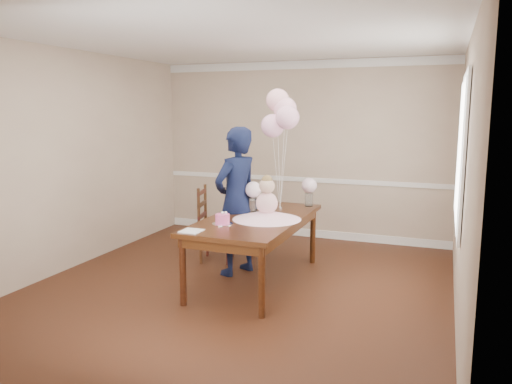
% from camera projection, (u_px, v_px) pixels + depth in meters
% --- Properties ---
extents(floor, '(4.50, 5.00, 0.00)m').
position_uv_depth(floor, '(239.00, 288.00, 5.57)').
color(floor, black).
rests_on(floor, ground).
extents(ceiling, '(4.50, 5.00, 0.02)m').
position_uv_depth(ceiling, '(237.00, 37.00, 5.13)').
color(ceiling, silver).
rests_on(ceiling, wall_back).
extents(wall_back, '(4.50, 0.02, 2.70)m').
position_uv_depth(wall_back, '(301.00, 150.00, 7.66)').
color(wall_back, tan).
rests_on(wall_back, floor).
extents(wall_front, '(4.50, 0.02, 2.70)m').
position_uv_depth(wall_front, '(79.00, 211.00, 3.05)').
color(wall_front, tan).
rests_on(wall_front, floor).
extents(wall_left, '(0.02, 5.00, 2.70)m').
position_uv_depth(wall_left, '(70.00, 160.00, 6.14)').
color(wall_left, tan).
rests_on(wall_left, floor).
extents(wall_right, '(0.02, 5.00, 2.70)m').
position_uv_depth(wall_right, '(464.00, 178.00, 4.56)').
color(wall_right, tan).
rests_on(wall_right, floor).
extents(chair_rail_trim, '(4.50, 0.02, 0.07)m').
position_uv_depth(chair_rail_trim, '(301.00, 179.00, 7.72)').
color(chair_rail_trim, white).
rests_on(chair_rail_trim, wall_back).
extents(crown_molding, '(4.50, 0.02, 0.12)m').
position_uv_depth(crown_molding, '(302.00, 65.00, 7.44)').
color(crown_molding, silver).
rests_on(crown_molding, wall_back).
extents(baseboard_trim, '(4.50, 0.02, 0.12)m').
position_uv_depth(baseboard_trim, '(300.00, 232.00, 7.86)').
color(baseboard_trim, white).
rests_on(baseboard_trim, floor).
extents(window_frame, '(0.02, 1.66, 1.56)m').
position_uv_depth(window_frame, '(462.00, 152.00, 5.00)').
color(window_frame, white).
rests_on(window_frame, wall_right).
extents(window_blinds, '(0.01, 1.50, 1.40)m').
position_uv_depth(window_blinds, '(460.00, 152.00, 5.00)').
color(window_blinds, silver).
rests_on(window_blinds, wall_right).
extents(dining_table_top, '(1.03, 2.04, 0.05)m').
position_uv_depth(dining_table_top, '(256.00, 219.00, 5.66)').
color(dining_table_top, black).
rests_on(dining_table_top, table_leg_fl).
extents(table_apron, '(0.93, 1.93, 0.10)m').
position_uv_depth(table_apron, '(256.00, 226.00, 5.67)').
color(table_apron, black).
rests_on(table_apron, table_leg_fl).
extents(table_leg_fl, '(0.07, 0.07, 0.71)m').
position_uv_depth(table_leg_fl, '(183.00, 272.00, 5.02)').
color(table_leg_fl, black).
rests_on(table_leg_fl, floor).
extents(table_leg_fr, '(0.07, 0.07, 0.71)m').
position_uv_depth(table_leg_fr, '(262.00, 282.00, 4.71)').
color(table_leg_fr, black).
rests_on(table_leg_fr, floor).
extents(table_leg_bl, '(0.07, 0.07, 0.71)m').
position_uv_depth(table_leg_bl, '(252.00, 230.00, 6.73)').
color(table_leg_bl, black).
rests_on(table_leg_bl, floor).
extents(table_leg_br, '(0.07, 0.07, 0.71)m').
position_uv_depth(table_leg_br, '(313.00, 236.00, 6.43)').
color(table_leg_br, black).
rests_on(table_leg_br, floor).
extents(baby_skirt, '(0.78, 0.78, 0.10)m').
position_uv_depth(baby_skirt, '(267.00, 215.00, 5.55)').
color(baby_skirt, '#FFBBD4').
rests_on(baby_skirt, dining_table_top).
extents(baby_torso, '(0.24, 0.24, 0.24)m').
position_uv_depth(baby_torso, '(267.00, 203.00, 5.53)').
color(baby_torso, pink).
rests_on(baby_torso, baby_skirt).
extents(baby_head, '(0.17, 0.17, 0.17)m').
position_uv_depth(baby_head, '(267.00, 186.00, 5.50)').
color(baby_head, '#D0AA8F').
rests_on(baby_head, baby_torso).
extents(baby_hair, '(0.12, 0.12, 0.12)m').
position_uv_depth(baby_hair, '(267.00, 180.00, 5.49)').
color(baby_hair, brown).
rests_on(baby_hair, baby_head).
extents(cake_platter, '(0.23, 0.23, 0.01)m').
position_uv_depth(cake_platter, '(222.00, 224.00, 5.31)').
color(cake_platter, white).
rests_on(cake_platter, dining_table_top).
extents(birthday_cake, '(0.15, 0.15, 0.10)m').
position_uv_depth(birthday_cake, '(222.00, 219.00, 5.30)').
color(birthday_cake, '#DB458A').
rests_on(birthday_cake, cake_platter).
extents(cake_flower_a, '(0.03, 0.03, 0.03)m').
position_uv_depth(cake_flower_a, '(222.00, 213.00, 5.29)').
color(cake_flower_a, white).
rests_on(cake_flower_a, birthday_cake).
extents(cake_flower_b, '(0.03, 0.03, 0.03)m').
position_uv_depth(cake_flower_b, '(226.00, 213.00, 5.30)').
color(cake_flower_b, white).
rests_on(cake_flower_b, birthday_cake).
extents(rose_vase_near, '(0.10, 0.10, 0.16)m').
position_uv_depth(rose_vase_near, '(253.00, 205.00, 5.98)').
color(rose_vase_near, silver).
rests_on(rose_vase_near, dining_table_top).
extents(roses_near, '(0.19, 0.19, 0.19)m').
position_uv_depth(roses_near, '(253.00, 190.00, 5.95)').
color(roses_near, silver).
rests_on(roses_near, rose_vase_near).
extents(rose_vase_far, '(0.10, 0.10, 0.16)m').
position_uv_depth(rose_vase_far, '(309.00, 200.00, 6.30)').
color(rose_vase_far, silver).
rests_on(rose_vase_far, dining_table_top).
extents(roses_far, '(0.19, 0.19, 0.19)m').
position_uv_depth(roses_far, '(309.00, 186.00, 6.27)').
color(roses_far, beige).
rests_on(roses_far, rose_vase_far).
extents(napkin, '(0.20, 0.20, 0.01)m').
position_uv_depth(napkin, '(192.00, 231.00, 4.99)').
color(napkin, silver).
rests_on(napkin, dining_table_top).
extents(balloon_weight, '(0.04, 0.04, 0.02)m').
position_uv_depth(balloon_weight, '(280.00, 208.00, 6.13)').
color(balloon_weight, silver).
rests_on(balloon_weight, dining_table_top).
extents(balloon_a, '(0.28, 0.28, 0.28)m').
position_uv_depth(balloon_a, '(273.00, 126.00, 6.01)').
color(balloon_a, '#FAB1D5').
rests_on(balloon_a, balloon_ribbon_a).
extents(balloon_b, '(0.28, 0.28, 0.28)m').
position_uv_depth(balloon_b, '(287.00, 117.00, 5.87)').
color(balloon_b, '#F4ADCF').
rests_on(balloon_b, balloon_ribbon_b).
extents(balloon_c, '(0.28, 0.28, 0.28)m').
position_uv_depth(balloon_c, '(285.00, 109.00, 6.02)').
color(balloon_c, '#FBB1CC').
rests_on(balloon_c, balloon_ribbon_c).
extents(balloon_d, '(0.28, 0.28, 0.28)m').
position_uv_depth(balloon_d, '(278.00, 100.00, 6.06)').
color(balloon_d, '#FFB4C2').
rests_on(balloon_d, balloon_ribbon_d).
extents(balloon_ribbon_a, '(0.09, 0.00, 0.85)m').
position_uv_depth(balloon_ribbon_a, '(276.00, 174.00, 6.08)').
color(balloon_ribbon_a, silver).
rests_on(balloon_ribbon_a, balloon_weight).
extents(balloon_ribbon_b, '(0.10, 0.05, 0.95)m').
position_uv_depth(balloon_ribbon_b, '(284.00, 170.00, 6.01)').
color(balloon_ribbon_b, white).
rests_on(balloon_ribbon_b, balloon_weight).
extents(balloon_ribbon_c, '(0.02, 0.10, 1.05)m').
position_uv_depth(balloon_ribbon_c, '(282.00, 165.00, 6.09)').
color(balloon_ribbon_c, white).
rests_on(balloon_ribbon_c, balloon_weight).
extents(balloon_ribbon_d, '(0.08, 0.11, 1.15)m').
position_uv_depth(balloon_ribbon_d, '(279.00, 161.00, 6.11)').
color(balloon_ribbon_d, white).
rests_on(balloon_ribbon_d, balloon_weight).
extents(dining_chair_seat, '(0.51, 0.51, 0.05)m').
position_uv_depth(dining_chair_seat, '(217.00, 228.00, 6.52)').
color(dining_chair_seat, '#38190F').
rests_on(dining_chair_seat, chair_leg_fl).
extents(chair_leg_fl, '(0.05, 0.05, 0.42)m').
position_uv_depth(chair_leg_fl, '(201.00, 248.00, 6.41)').
color(chair_leg_fl, '#3E2111').
rests_on(chair_leg_fl, floor).
extents(chair_leg_fr, '(0.05, 0.05, 0.42)m').
position_uv_depth(chair_leg_fr, '(227.00, 249.00, 6.36)').
color(chair_leg_fr, '#3D1810').
rests_on(chair_leg_fr, floor).
extents(chair_leg_bl, '(0.05, 0.05, 0.42)m').
position_uv_depth(chair_leg_bl, '(207.00, 241.00, 6.75)').
color(chair_leg_bl, '#3D1510').
rests_on(chair_leg_bl, floor).
extents(chair_leg_br, '(0.05, 0.05, 0.42)m').
position_uv_depth(chair_leg_br, '(233.00, 242.00, 6.70)').
color(chair_leg_br, '#35180E').
rests_on(chair_leg_br, floor).
extents(chair_back_post_l, '(0.05, 0.05, 0.54)m').
position_uv_depth(chair_back_post_l, '(199.00, 209.00, 6.33)').
color(chair_back_post_l, '#3B2010').
rests_on(chair_back_post_l, dining_chair_seat).
extents(chair_back_post_r, '(0.05, 0.05, 0.54)m').
position_uv_depth(chair_back_post_r, '(205.00, 204.00, 6.67)').
color(chair_back_post_r, '#361E0E').
rests_on(chair_back_post_r, dining_chair_seat).
extents(chair_slat_low, '(0.11, 0.38, 0.05)m').
position_uv_depth(chair_slat_low, '(202.00, 215.00, 6.52)').
color(chair_slat_low, '#36110E').
rests_on(chair_slat_low, dining_chair_seat).
extents(chair_slat_mid, '(0.11, 0.38, 0.05)m').
position_uv_depth(chair_slat_mid, '(202.00, 204.00, 6.50)').
color(chair_slat_mid, '#311A0D').
rests_on(chair_slat_mid, dining_chair_seat).
extents(chair_slat_top, '(0.11, 0.38, 0.05)m').
position_uv_depth(chair_slat_top, '(202.00, 192.00, 6.47)').
color(chair_slat_top, '#3D1910').
rests_on(chair_slat_top, dining_chair_seat).
extents(woman, '(0.64, 0.76, 1.77)m').
position_uv_depth(woman, '(236.00, 201.00, 5.94)').
color(woman, black).
rests_on(woman, floor).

